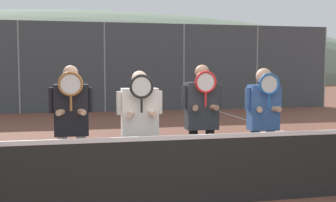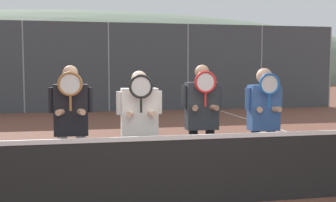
% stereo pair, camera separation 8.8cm
% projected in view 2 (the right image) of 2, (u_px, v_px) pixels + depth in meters
% --- Properties ---
extents(hill_distant, '(93.99, 52.22, 18.28)m').
position_uv_depth(hill_distant, '(91.00, 80.00, 59.48)').
color(hill_distant, slate).
rests_on(hill_distant, ground_plane).
extents(clubhouse_building, '(14.08, 5.50, 3.42)m').
position_uv_depth(clubhouse_building, '(92.00, 67.00, 25.51)').
color(clubhouse_building, beige).
rests_on(clubhouse_building, ground_plane).
extents(fence_back, '(19.28, 0.06, 3.49)m').
position_uv_depth(fence_back, '(109.00, 67.00, 16.51)').
color(fence_back, gray).
rests_on(fence_back, ground_plane).
extents(tennis_net, '(11.77, 0.09, 1.00)m').
position_uv_depth(tennis_net, '(167.00, 171.00, 5.16)').
color(tennis_net, gray).
rests_on(tennis_net, ground_plane).
extents(player_leftmost, '(0.57, 0.34, 1.76)m').
position_uv_depth(player_leftmost, '(71.00, 121.00, 5.49)').
color(player_leftmost, white).
rests_on(player_leftmost, ground_plane).
extents(player_center_left, '(0.63, 0.34, 1.69)m').
position_uv_depth(player_center_left, '(139.00, 120.00, 5.72)').
color(player_center_left, black).
rests_on(player_center_left, ground_plane).
extents(player_center_right, '(0.59, 0.34, 1.77)m').
position_uv_depth(player_center_right, '(202.00, 116.00, 5.98)').
color(player_center_right, black).
rests_on(player_center_right, ground_plane).
extents(player_rightmost, '(0.56, 0.34, 1.72)m').
position_uv_depth(player_rightmost, '(264.00, 116.00, 6.07)').
color(player_rightmost, '#232838').
rests_on(player_rightmost, ground_plane).
extents(car_left_of_center, '(4.01, 1.98, 1.68)m').
position_uv_depth(car_left_of_center, '(106.00, 86.00, 19.56)').
color(car_left_of_center, maroon).
rests_on(car_left_of_center, ground_plane).
extents(car_center, '(4.70, 1.96, 1.75)m').
position_uv_depth(car_center, '(213.00, 85.00, 20.66)').
color(car_center, navy).
rests_on(car_center, ground_plane).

